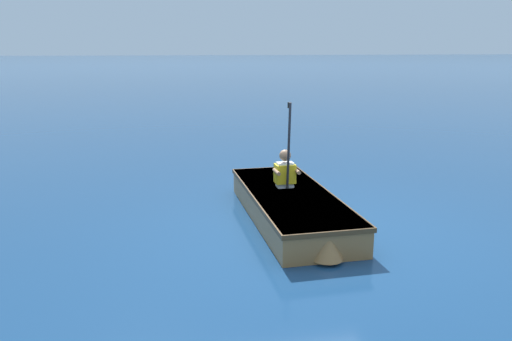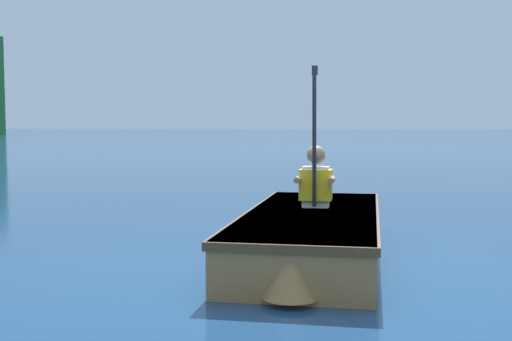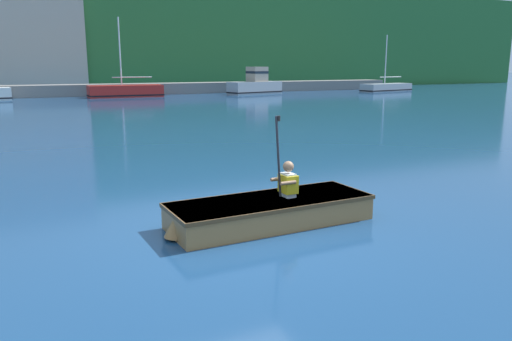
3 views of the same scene
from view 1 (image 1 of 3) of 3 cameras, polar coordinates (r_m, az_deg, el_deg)
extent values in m
plane|color=navy|center=(6.78, 6.30, -6.87)|extent=(300.00, 300.00, 0.00)
cube|color=#A3703D|center=(7.14, 3.95, -4.07)|extent=(3.13, 1.16, 0.39)
cube|color=brown|center=(7.09, 3.97, -2.79)|extent=(3.17, 1.20, 0.06)
cube|color=brown|center=(7.09, 3.97, -2.87)|extent=(2.69, 0.95, 0.02)
cone|color=#A3703D|center=(5.80, 8.15, -8.31)|extent=(0.39, 0.39, 0.35)
cube|color=#A3703D|center=(7.31, 3.45, -2.43)|extent=(0.18, 1.04, 0.03)
cube|color=silver|center=(7.32, 3.31, -0.49)|extent=(0.17, 0.24, 0.37)
cube|color=yellow|center=(7.31, 3.32, -0.34)|extent=(0.22, 0.29, 0.28)
sphere|color=#997051|center=(7.25, 3.35, 1.73)|extent=(0.17, 0.17, 0.17)
cylinder|color=#997051|center=(7.18, 2.36, -0.16)|extent=(0.26, 0.06, 0.06)
cylinder|color=#997051|center=(7.26, 4.66, -0.03)|extent=(0.26, 0.06, 0.06)
cylinder|color=#232328|center=(7.05, 3.76, 2.75)|extent=(0.12, 0.04, 1.24)
cylinder|color=black|center=(6.96, 3.84, 7.46)|extent=(0.05, 0.05, 0.08)
camera|label=2|loc=(2.93, 51.08, -16.91)|focal=45.00mm
camera|label=3|loc=(8.86, 59.06, 7.24)|focal=35.00mm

